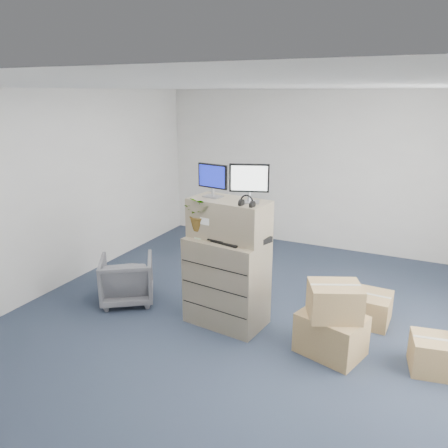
% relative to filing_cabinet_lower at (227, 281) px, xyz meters
% --- Properties ---
extents(ground, '(7.00, 7.00, 0.00)m').
position_rel_filing_cabinet_lower_xyz_m(ground, '(0.34, -0.21, -0.54)').
color(ground, '#222C3E').
rests_on(ground, ground).
extents(wall_back, '(6.00, 0.02, 2.80)m').
position_rel_filing_cabinet_lower_xyz_m(wall_back, '(0.34, 3.30, 0.86)').
color(wall_back, beige).
rests_on(wall_back, ground).
extents(filing_cabinet_lower, '(1.00, 0.68, 1.09)m').
position_rel_filing_cabinet_lower_xyz_m(filing_cabinet_lower, '(0.00, 0.00, 0.00)').
color(filing_cabinet_lower, gray).
rests_on(filing_cabinet_lower, ground).
extents(filing_cabinet_upper, '(0.98, 0.58, 0.47)m').
position_rel_filing_cabinet_lower_xyz_m(filing_cabinet_upper, '(0.01, 0.05, 0.78)').
color(filing_cabinet_upper, gray).
rests_on(filing_cabinet_upper, filing_cabinet_lower).
extents(monitor_left, '(0.40, 0.18, 0.40)m').
position_rel_filing_cabinet_lower_xyz_m(monitor_left, '(-0.22, 0.08, 1.23)').
color(monitor_left, '#99999E').
rests_on(monitor_left, filing_cabinet_upper).
extents(monitor_right, '(0.43, 0.24, 0.44)m').
position_rel_filing_cabinet_lower_xyz_m(monitor_right, '(0.26, 0.02, 1.26)').
color(monitor_right, '#99999E').
rests_on(monitor_right, filing_cabinet_upper).
extents(headphones, '(0.17, 0.04, 0.17)m').
position_rel_filing_cabinet_lower_xyz_m(headphones, '(0.31, -0.14, 1.06)').
color(headphones, black).
rests_on(headphones, filing_cabinet_upper).
extents(keyboard, '(0.48, 0.28, 0.02)m').
position_rel_filing_cabinet_lower_xyz_m(keyboard, '(0.03, -0.11, 0.56)').
color(keyboard, black).
rests_on(keyboard, filing_cabinet_lower).
extents(mouse, '(0.11, 0.09, 0.03)m').
position_rel_filing_cabinet_lower_xyz_m(mouse, '(0.28, -0.12, 0.56)').
color(mouse, silver).
rests_on(mouse, filing_cabinet_lower).
extents(water_bottle, '(0.07, 0.07, 0.25)m').
position_rel_filing_cabinet_lower_xyz_m(water_bottle, '(0.13, 0.06, 0.67)').
color(water_bottle, gray).
rests_on(water_bottle, filing_cabinet_lower).
extents(phone_dock, '(0.06, 0.05, 0.13)m').
position_rel_filing_cabinet_lower_xyz_m(phone_dock, '(-0.02, 0.06, 0.59)').
color(phone_dock, silver).
rests_on(phone_dock, filing_cabinet_lower).
extents(external_drive, '(0.26, 0.23, 0.07)m').
position_rel_filing_cabinet_lower_xyz_m(external_drive, '(0.39, 0.09, 0.58)').
color(external_drive, black).
rests_on(external_drive, filing_cabinet_lower).
extents(tissue_box, '(0.25, 0.18, 0.09)m').
position_rel_filing_cabinet_lower_xyz_m(tissue_box, '(0.32, 0.10, 0.65)').
color(tissue_box, '#3D73CF').
rests_on(tissue_box, external_drive).
extents(potted_plant, '(0.48, 0.51, 0.41)m').
position_rel_filing_cabinet_lower_xyz_m(potted_plant, '(-0.30, -0.06, 0.78)').
color(potted_plant, '#A9BE99').
rests_on(potted_plant, filing_cabinet_lower).
extents(office_chair, '(0.92, 0.91, 0.70)m').
position_rel_filing_cabinet_lower_xyz_m(office_chair, '(-1.46, -0.07, -0.20)').
color(office_chair, '#5D5D62').
rests_on(office_chair, ground).
extents(cardboard_boxes, '(2.31, 1.50, 0.83)m').
position_rel_filing_cabinet_lower_xyz_m(cardboard_boxes, '(1.88, 0.13, -0.27)').
color(cardboard_boxes, '#9C764B').
rests_on(cardboard_boxes, ground).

